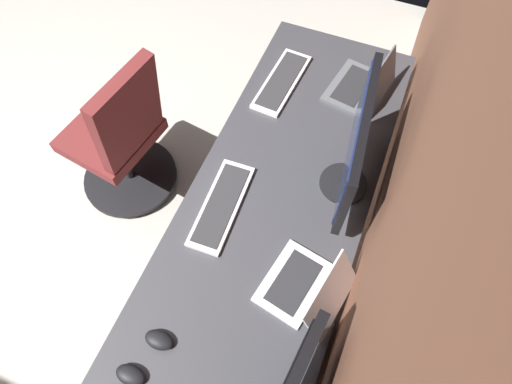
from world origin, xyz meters
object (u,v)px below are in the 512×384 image
at_px(laptop_left, 308,288).
at_px(keyboard_main, 282,81).
at_px(monitor_primary, 355,147).
at_px(laptop_leftmost, 364,85).
at_px(mouse_main, 130,375).
at_px(mouse_spare, 159,340).
at_px(office_chair, 122,141).
at_px(keyboard_spare, 221,205).
at_px(drawer_pedestal, 243,328).

relative_size(laptop_left, keyboard_main, 0.79).
distance_m(monitor_primary, laptop_left, 0.54).
xyz_separation_m(laptop_leftmost, laptop_left, (1.02, 0.07, -0.00)).
bearing_deg(monitor_primary, mouse_main, -24.33).
bearing_deg(mouse_spare, laptop_left, 130.47).
bearing_deg(monitor_primary, laptop_left, 0.92).
distance_m(monitor_primary, mouse_spare, 0.98).
bearing_deg(office_chair, keyboard_spare, 68.86).
bearing_deg(keyboard_spare, drawer_pedestal, 33.68).
bearing_deg(keyboard_main, office_chair, -57.90).
relative_size(laptop_leftmost, mouse_main, 3.33).
height_order(mouse_main, office_chair, office_chair).
bearing_deg(laptop_left, monitor_primary, -179.08).
bearing_deg(drawer_pedestal, keyboard_main, -167.58).
distance_m(laptop_left, keyboard_main, 1.03).
height_order(drawer_pedestal, keyboard_spare, keyboard_spare).
height_order(monitor_primary, keyboard_spare, monitor_primary).
bearing_deg(office_chair, monitor_primary, 90.46).
distance_m(keyboard_main, keyboard_spare, 0.73).
xyz_separation_m(laptop_leftmost, keyboard_main, (0.09, -0.38, -0.04)).
relative_size(drawer_pedestal, monitor_primary, 1.20).
bearing_deg(mouse_main, laptop_leftmost, 165.67).
bearing_deg(laptop_left, mouse_main, -42.64).
bearing_deg(drawer_pedestal, mouse_spare, -43.77).
distance_m(drawer_pedestal, office_chair, 1.14).
xyz_separation_m(drawer_pedestal, laptop_left, (-0.14, 0.21, 0.43)).
relative_size(laptop_leftmost, keyboard_main, 0.81).
relative_size(drawer_pedestal, mouse_main, 6.68).
distance_m(laptop_leftmost, laptop_left, 1.02).
bearing_deg(mouse_spare, office_chair, -138.73).
distance_m(drawer_pedestal, mouse_spare, 0.50).
distance_m(keyboard_spare, mouse_main, 0.70).
bearing_deg(monitor_primary, drawer_pedestal, -17.61).
distance_m(drawer_pedestal, laptop_left, 0.49).
relative_size(laptop_left, mouse_main, 3.24).
xyz_separation_m(monitor_primary, mouse_spare, (0.85, -0.41, -0.25)).
bearing_deg(mouse_spare, laptop_leftmost, 165.68).
relative_size(keyboard_main, keyboard_spare, 1.01).
xyz_separation_m(drawer_pedestal, keyboard_spare, (-0.34, -0.23, 0.39)).
bearing_deg(monitor_primary, keyboard_main, -135.22).
distance_m(laptop_leftmost, mouse_main, 1.56).
bearing_deg(laptop_leftmost, drawer_pedestal, -6.95).
bearing_deg(mouse_main, office_chair, -144.23).
bearing_deg(drawer_pedestal, keyboard_spare, -146.32).
xyz_separation_m(laptop_leftmost, office_chair, (0.54, -1.09, -0.32)).
xyz_separation_m(laptop_left, keyboard_spare, (-0.21, -0.44, -0.03)).
bearing_deg(mouse_main, mouse_spare, 165.56).
bearing_deg(laptop_leftmost, mouse_spare, -14.32).
distance_m(laptop_left, mouse_main, 0.67).
relative_size(laptop_leftmost, office_chair, 0.36).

